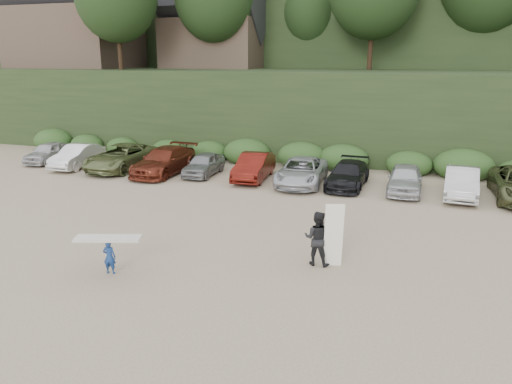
% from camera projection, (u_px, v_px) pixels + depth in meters
% --- Properties ---
extents(ground, '(120.00, 120.00, 0.00)m').
position_uv_depth(ground, '(264.00, 248.00, 18.99)').
color(ground, tan).
rests_on(ground, ground).
extents(hillside_backdrop, '(90.00, 41.50, 28.00)m').
position_uv_depth(hillside_backdrop, '(372.00, 11.00, 48.95)').
color(hillside_backdrop, black).
rests_on(hillside_backdrop, ground).
extents(parked_cars, '(39.70, 6.27, 1.62)m').
position_uv_depth(parked_cars, '(327.00, 173.00, 27.79)').
color(parked_cars, '#B6B5BB').
rests_on(parked_cars, ground).
extents(child_surfer, '(2.24, 1.26, 1.30)m').
position_uv_depth(child_surfer, '(109.00, 249.00, 16.52)').
color(child_surfer, navy).
rests_on(child_surfer, ground).
extents(adult_surfer, '(1.39, 0.76, 2.28)m').
position_uv_depth(adult_surfer, '(319.00, 238.00, 17.20)').
color(adult_surfer, black).
rests_on(adult_surfer, ground).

